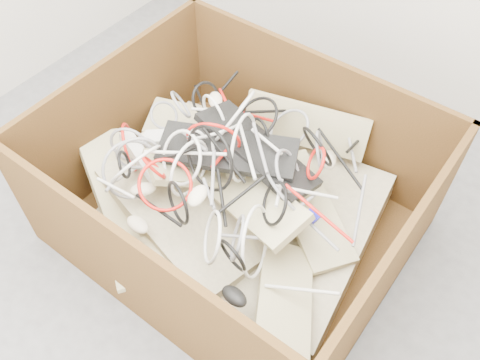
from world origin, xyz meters
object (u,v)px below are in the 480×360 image
Objects in this scene: vga_plug at (313,216)px; cardboard_box at (233,206)px; power_strip_left at (184,138)px; power_strip_right at (141,156)px.

cardboard_box is at bearing -172.33° from vga_plug.
power_strip_right is at bearing -146.33° from power_strip_left.
vga_plug reaches higher than power_strip_right.
cardboard_box is at bearing 39.55° from power_strip_right.
power_strip_left is at bearing -173.40° from vga_plug.
power_strip_left is at bearing 177.17° from cardboard_box.
cardboard_box reaches higher than vga_plug.
cardboard_box reaches higher than power_strip_left.
power_strip_right is 0.69m from vga_plug.
power_strip_left is 7.21× the size of vga_plug.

